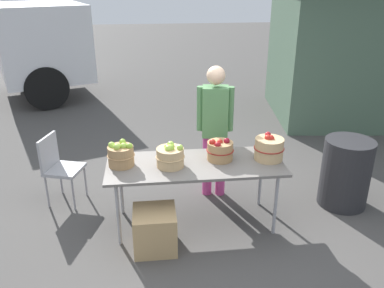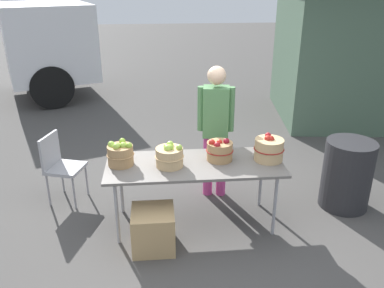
{
  "view_description": "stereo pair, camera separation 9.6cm",
  "coord_description": "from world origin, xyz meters",
  "px_view_note": "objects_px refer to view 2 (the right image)",
  "views": [
    {
      "loc": [
        -0.47,
        -3.85,
        2.63
      ],
      "look_at": [
        0.0,
        0.3,
        0.85
      ],
      "focal_mm": 37.45,
      "sensor_mm": 36.0,
      "label": 1
    },
    {
      "loc": [
        -0.38,
        -3.86,
        2.63
      ],
      "look_at": [
        0.0,
        0.3,
        0.85
      ],
      "focal_mm": 37.45,
      "sensor_mm": 36.0,
      "label": 2
    }
  ],
  "objects_px": {
    "vendor_adult": "(216,123)",
    "trash_barrel": "(347,174)",
    "produce_crate": "(153,229)",
    "apple_basket_green_1": "(170,156)",
    "market_table": "(195,167)",
    "folding_chair": "(60,163)",
    "apple_basket_red_1": "(269,149)",
    "apple_basket_green_0": "(120,154)",
    "apple_basket_red_0": "(220,151)"
  },
  "relations": [
    {
      "from": "vendor_adult",
      "to": "trash_barrel",
      "type": "bearing_deg",
      "value": 173.81
    },
    {
      "from": "trash_barrel",
      "to": "produce_crate",
      "type": "distance_m",
      "value": 2.4
    },
    {
      "from": "apple_basket_green_1",
      "to": "market_table",
      "type": "bearing_deg",
      "value": 7.49
    },
    {
      "from": "folding_chair",
      "to": "apple_basket_red_1",
      "type": "bearing_deg",
      "value": -87.87
    },
    {
      "from": "folding_chair",
      "to": "trash_barrel",
      "type": "distance_m",
      "value": 3.47
    },
    {
      "from": "market_table",
      "to": "vendor_adult",
      "type": "distance_m",
      "value": 0.75
    },
    {
      "from": "vendor_adult",
      "to": "apple_basket_green_1",
      "type": "bearing_deg",
      "value": 57.44
    },
    {
      "from": "folding_chair",
      "to": "produce_crate",
      "type": "bearing_deg",
      "value": -116.45
    },
    {
      "from": "apple_basket_green_0",
      "to": "vendor_adult",
      "type": "relative_size",
      "value": 0.18
    },
    {
      "from": "vendor_adult",
      "to": "folding_chair",
      "type": "height_order",
      "value": "vendor_adult"
    },
    {
      "from": "folding_chair",
      "to": "produce_crate",
      "type": "height_order",
      "value": "folding_chair"
    },
    {
      "from": "market_table",
      "to": "apple_basket_green_0",
      "type": "relative_size",
      "value": 6.5
    },
    {
      "from": "apple_basket_red_0",
      "to": "vendor_adult",
      "type": "height_order",
      "value": "vendor_adult"
    },
    {
      "from": "market_table",
      "to": "produce_crate",
      "type": "distance_m",
      "value": 0.79
    },
    {
      "from": "apple_basket_green_1",
      "to": "apple_basket_red_1",
      "type": "xyz_separation_m",
      "value": [
        1.08,
        0.06,
        0.01
      ]
    },
    {
      "from": "produce_crate",
      "to": "market_table",
      "type": "bearing_deg",
      "value": 41.21
    },
    {
      "from": "vendor_adult",
      "to": "apple_basket_green_0",
      "type": "bearing_deg",
      "value": 36.72
    },
    {
      "from": "apple_basket_red_0",
      "to": "apple_basket_green_1",
      "type": "bearing_deg",
      "value": -169.48
    },
    {
      "from": "vendor_adult",
      "to": "trash_barrel",
      "type": "xyz_separation_m",
      "value": [
        1.54,
        -0.42,
        -0.56
      ]
    },
    {
      "from": "apple_basket_red_0",
      "to": "produce_crate",
      "type": "xyz_separation_m",
      "value": [
        -0.74,
        -0.47,
        -0.64
      ]
    },
    {
      "from": "apple_basket_green_1",
      "to": "produce_crate",
      "type": "bearing_deg",
      "value": -117.77
    },
    {
      "from": "apple_basket_green_1",
      "to": "apple_basket_red_1",
      "type": "bearing_deg",
      "value": 2.99
    },
    {
      "from": "apple_basket_green_1",
      "to": "produce_crate",
      "type": "distance_m",
      "value": 0.77
    },
    {
      "from": "market_table",
      "to": "apple_basket_red_0",
      "type": "xyz_separation_m",
      "value": [
        0.28,
        0.07,
        0.16
      ]
    },
    {
      "from": "apple_basket_green_0",
      "to": "apple_basket_red_0",
      "type": "xyz_separation_m",
      "value": [
        1.07,
        0.02,
        -0.01
      ]
    },
    {
      "from": "apple_basket_green_0",
      "to": "trash_barrel",
      "type": "height_order",
      "value": "apple_basket_green_0"
    },
    {
      "from": "market_table",
      "to": "apple_basket_red_1",
      "type": "relative_size",
      "value": 5.72
    },
    {
      "from": "market_table",
      "to": "trash_barrel",
      "type": "xyz_separation_m",
      "value": [
        1.85,
        0.21,
        -0.28
      ]
    },
    {
      "from": "apple_basket_green_1",
      "to": "folding_chair",
      "type": "distance_m",
      "value": 1.54
    },
    {
      "from": "apple_basket_red_0",
      "to": "apple_basket_red_1",
      "type": "relative_size",
      "value": 0.91
    },
    {
      "from": "apple_basket_green_1",
      "to": "apple_basket_red_0",
      "type": "xyz_separation_m",
      "value": [
        0.55,
        0.1,
        -0.0
      ]
    },
    {
      "from": "apple_basket_green_0",
      "to": "trash_barrel",
      "type": "relative_size",
      "value": 0.35
    },
    {
      "from": "folding_chair",
      "to": "trash_barrel",
      "type": "bearing_deg",
      "value": -80.44
    },
    {
      "from": "market_table",
      "to": "vendor_adult",
      "type": "xyz_separation_m",
      "value": [
        0.31,
        0.62,
        0.27
      ]
    },
    {
      "from": "apple_basket_green_0",
      "to": "apple_basket_red_1",
      "type": "relative_size",
      "value": 0.88
    },
    {
      "from": "apple_basket_green_1",
      "to": "trash_barrel",
      "type": "xyz_separation_m",
      "value": [
        2.12,
        0.24,
        -0.44
      ]
    },
    {
      "from": "apple_basket_green_1",
      "to": "trash_barrel",
      "type": "distance_m",
      "value": 2.18
    },
    {
      "from": "produce_crate",
      "to": "apple_basket_red_1",
      "type": "bearing_deg",
      "value": 18.49
    },
    {
      "from": "apple_basket_green_1",
      "to": "apple_basket_red_0",
      "type": "distance_m",
      "value": 0.56
    },
    {
      "from": "apple_basket_green_0",
      "to": "apple_basket_red_1",
      "type": "height_order",
      "value": "apple_basket_red_1"
    },
    {
      "from": "folding_chair",
      "to": "apple_basket_red_0",
      "type": "bearing_deg",
      "value": -90.63
    },
    {
      "from": "apple_basket_red_1",
      "to": "folding_chair",
      "type": "relative_size",
      "value": 0.39
    },
    {
      "from": "apple_basket_red_0",
      "to": "apple_basket_red_1",
      "type": "xyz_separation_m",
      "value": [
        0.53,
        -0.05,
        0.02
      ]
    },
    {
      "from": "apple_basket_green_1",
      "to": "folding_chair",
      "type": "bearing_deg",
      "value": 152.05
    },
    {
      "from": "market_table",
      "to": "vendor_adult",
      "type": "height_order",
      "value": "vendor_adult"
    },
    {
      "from": "market_table",
      "to": "apple_basket_red_1",
      "type": "distance_m",
      "value": 0.83
    },
    {
      "from": "apple_basket_green_0",
      "to": "vendor_adult",
      "type": "distance_m",
      "value": 1.25
    },
    {
      "from": "apple_basket_green_0",
      "to": "produce_crate",
      "type": "xyz_separation_m",
      "value": [
        0.32,
        -0.45,
        -0.66
      ]
    },
    {
      "from": "apple_basket_green_1",
      "to": "vendor_adult",
      "type": "height_order",
      "value": "vendor_adult"
    },
    {
      "from": "apple_basket_green_1",
      "to": "apple_basket_red_1",
      "type": "distance_m",
      "value": 1.08
    }
  ]
}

